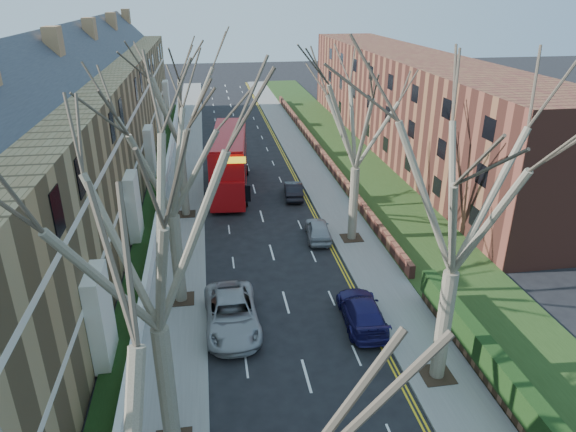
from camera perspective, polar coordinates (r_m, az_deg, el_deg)
name	(u,v)px	position (r m, az deg, el deg)	size (l,w,h in m)	color
pavement_left	(186,170)	(50.35, -11.30, 5.03)	(3.00, 102.00, 0.12)	slate
pavement_right	(308,164)	(51.22, 2.27, 5.80)	(3.00, 102.00, 0.12)	slate
terrace_left	(74,140)	(42.27, -22.64, 7.85)	(9.70, 78.00, 13.60)	olive
flats_right	(408,103)	(56.96, 13.19, 12.16)	(13.97, 54.00, 10.00)	brown
front_wall_left	(162,196)	(42.76, -13.81, 2.22)	(0.30, 78.00, 1.00)	white
grass_verge_right	(352,161)	(52.23, 7.15, 6.10)	(6.00, 102.00, 0.06)	#203714
tree_left_mid	(146,215)	(16.16, -15.54, 0.15)	(10.50, 10.50, 14.71)	brown
tree_left_far	(166,139)	(25.71, -13.43, 8.32)	(10.15, 10.15, 14.22)	brown
tree_left_dist	(175,89)	(37.36, -12.40, 13.58)	(10.50, 10.50, 14.71)	brown
tree_right_mid	(466,174)	(20.20, 19.16, 4.42)	(10.50, 10.50, 14.71)	brown
tree_right_far	(359,106)	(32.83, 7.88, 12.00)	(10.15, 10.15, 14.22)	brown
double_decker_bus	(230,163)	(44.06, -6.49, 5.90)	(3.77, 12.01, 4.91)	#A40B0E
car_left_far	(232,314)	(26.59, -6.27, -10.76)	(2.65, 5.75, 1.60)	#99999E
car_right_near	(362,311)	(27.06, 8.22, -10.44)	(1.97, 4.85, 1.41)	#1B1751
car_right_mid	(318,229)	(35.53, 3.36, -1.50)	(1.59, 3.96, 1.35)	#96999F
car_right_far	(293,190)	(42.62, 0.60, 2.91)	(1.39, 3.98, 1.31)	black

